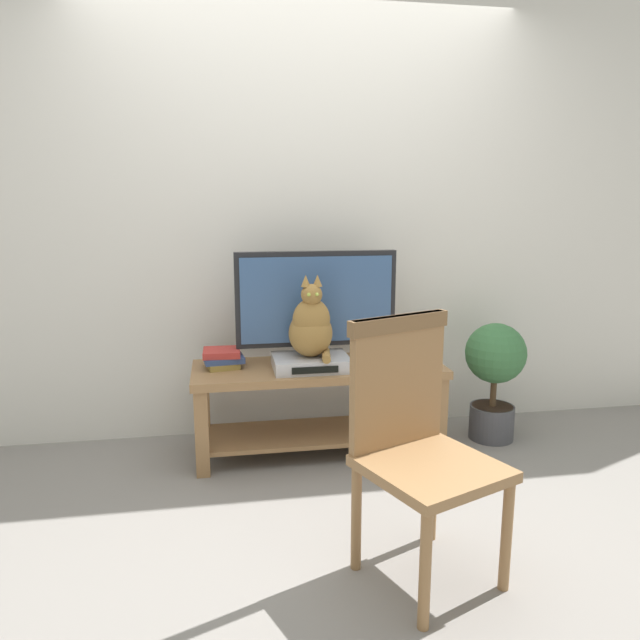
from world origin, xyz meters
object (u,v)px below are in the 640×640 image
(cat, at_px, (311,326))
(wooden_chair, at_px, (416,432))
(media_box, at_px, (311,362))
(potted_plant, at_px, (495,371))
(tv, at_px, (316,303))
(tv_stand, at_px, (318,393))
(book_stack, at_px, (223,358))

(cat, bearing_deg, wooden_chair, -77.75)
(wooden_chair, bearing_deg, media_box, 102.17)
(wooden_chair, xyz_separation_m, potted_plant, (0.87, 1.13, -0.13))
(tv, xyz_separation_m, potted_plant, (1.05, -0.06, -0.43))
(tv_stand, bearing_deg, wooden_chair, -80.98)
(wooden_chair, xyz_separation_m, book_stack, (-0.70, 1.17, 0.01))
(cat, relative_size, potted_plant, 0.64)
(media_box, relative_size, wooden_chair, 0.42)
(media_box, height_order, potted_plant, potted_plant)
(potted_plant, bearing_deg, tv, 176.75)
(tv, distance_m, cat, 0.18)
(tv_stand, xyz_separation_m, tv, (0.00, 0.07, 0.50))
(tv, height_order, cat, tv)
(wooden_chair, bearing_deg, tv, 98.49)
(cat, bearing_deg, potted_plant, 4.02)
(media_box, xyz_separation_m, wooden_chair, (0.23, -1.06, 0.01))
(wooden_chair, bearing_deg, book_stack, 120.77)
(cat, height_order, wooden_chair, cat)
(cat, xyz_separation_m, potted_plant, (1.10, 0.08, -0.32))
(media_box, relative_size, book_stack, 1.78)
(wooden_chair, bearing_deg, tv_stand, 99.02)
(tv_stand, relative_size, tv, 1.54)
(wooden_chair, bearing_deg, potted_plant, 52.27)
(tv_stand, relative_size, wooden_chair, 1.41)
(tv, height_order, potted_plant, tv)
(book_stack, distance_m, potted_plant, 1.58)
(tv, height_order, book_stack, tv)
(tv, xyz_separation_m, wooden_chair, (0.18, -1.19, -0.29))
(book_stack, bearing_deg, potted_plant, -1.58)
(book_stack, relative_size, potted_plant, 0.32)
(potted_plant, bearing_deg, book_stack, 178.42)
(tv, relative_size, cat, 2.00)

